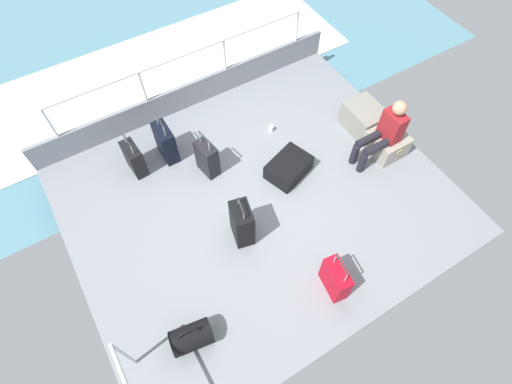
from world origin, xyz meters
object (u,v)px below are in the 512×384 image
Objects in this scene: passenger_seated at (384,132)px; suitcase_2 at (134,159)px; cargo_crate_0 at (363,118)px; duffel_bag at (192,337)px; suitcase_4 at (207,158)px; suitcase_1 at (335,279)px; suitcase_3 at (289,167)px; suitcase_0 at (166,143)px; cargo_crate_1 at (387,143)px; paper_cup at (271,128)px; suitcase_5 at (242,223)px.

passenger_seated is 3.62m from suitcase_2.
duffel_bag is (1.57, -3.80, -0.06)m from cargo_crate_0.
passenger_seated is 2.56m from suitcase_4.
passenger_seated reaches higher than suitcase_1.
suitcase_1 is at bearing -15.83° from suitcase_3.
suitcase_0 is (-1.09, -2.89, 0.08)m from cargo_crate_0.
suitcase_0 reaches higher than suitcase_4.
suitcase_4 reaches higher than cargo_crate_1.
suitcase_4 is at bearing -81.88° from paper_cup.
paper_cup is at bearing 75.93° from suitcase_0.
suitcase_0 reaches higher than cargo_crate_0.
suitcase_0 reaches higher than duffel_bag.
cargo_crate_1 is 2.40m from suitcase_1.
cargo_crate_0 reaches higher than suitcase_3.
suitcase_0 is at bearing -131.74° from suitcase_3.
cargo_crate_1 is 1.56m from suitcase_3.
suitcase_1 is 1.03× the size of suitcase_2.
suitcase_2 is at bearing -122.99° from suitcase_3.
suitcase_3 is (-1.75, 0.50, -0.12)m from suitcase_1.
suitcase_2 is 0.87× the size of suitcase_4.
duffel_bag is (1.00, -3.79, -0.03)m from cargo_crate_1.
suitcase_5 reaches higher than cargo_crate_1.
passenger_seated is 3.18m from suitcase_0.
cargo_crate_0 reaches higher than cargo_crate_1.
suitcase_2 is at bearing -107.70° from cargo_crate_0.
suitcase_2 is (0.01, -0.51, -0.04)m from suitcase_0.
suitcase_3 is 0.95× the size of suitcase_5.
suitcase_3 is at bearing 56.43° from suitcase_4.
passenger_seated is 1.33× the size of suitcase_0.
suitcase_2 is at bearing -122.35° from suitcase_4.
suitcase_2 is (-2.98, -1.39, -0.00)m from suitcase_1.
suitcase_0 is 1.02× the size of suitcase_5.
suitcase_5 reaches higher than cargo_crate_0.
suitcase_0 is 3.11m from suitcase_1.
suitcase_5 is at bearing 24.02° from suitcase_2.
suitcase_5 reaches higher than suitcase_3.
suitcase_2 is at bearing -89.34° from suitcase_0.
cargo_crate_0 is 0.87× the size of suitcase_3.
suitcase_1 is 3.28m from suitcase_2.
duffel_bag reaches higher than cargo_crate_0.
cargo_crate_0 is 0.61× the size of passenger_seated.
suitcase_5 is at bearing -153.39° from suitcase_1.
suitcase_3 is at bearing -15.19° from paper_cup.
cargo_crate_1 is at bearing 74.15° from suitcase_3.
suitcase_0 is at bearing -163.47° from suitcase_1.
cargo_crate_0 is at bearing 78.38° from suitcase_4.
suitcase_2 is 6.91× the size of paper_cup.
paper_cup is (-0.83, 0.23, -0.08)m from suitcase_3.
suitcase_4 is 1.20m from suitcase_5.
duffel_bag is at bearing -53.30° from suitcase_5.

